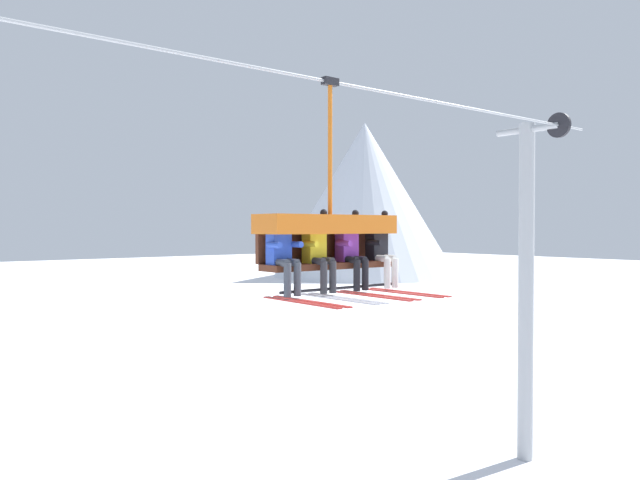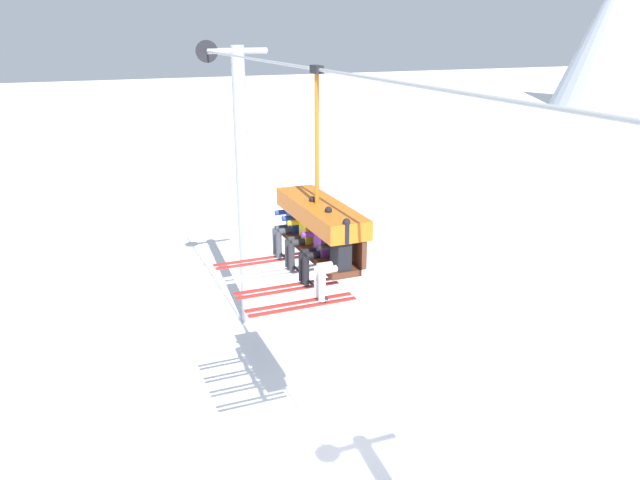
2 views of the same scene
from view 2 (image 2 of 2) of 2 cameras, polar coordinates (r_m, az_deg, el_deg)
ground_plane at (r=13.61m, az=1.70°, el=-19.02°), size 200.00×200.00×0.00m
mountain_peak_west at (r=77.03m, az=26.19°, el=17.37°), size 13.63×13.63×17.30m
lift_tower_near at (r=17.52m, az=-7.13°, el=4.99°), size 0.36×1.88×8.05m
lift_cable at (r=10.06m, az=-1.21°, el=15.47°), size 16.12×0.05×0.05m
chairlift_chair at (r=10.14m, az=0.10°, el=1.90°), size 2.43×0.74×3.30m
skier_blue at (r=11.05m, az=-2.94°, el=1.64°), size 0.46×1.70×1.23m
skier_yellow at (r=10.45m, az=-1.68°, el=0.74°), size 0.48×1.70×1.34m
skier_purple at (r=9.86m, az=-0.30°, el=-0.38°), size 0.48×1.70×1.34m
skier_black at (r=9.28m, az=1.24°, el=-1.64°), size 0.48×1.70×1.34m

